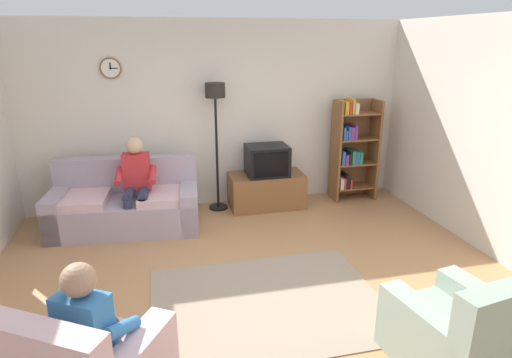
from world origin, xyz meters
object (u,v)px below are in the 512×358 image
Objects in this scene: couch at (126,206)px; floor_lamp at (216,112)px; armchair_near_bookshelf at (458,335)px; tv at (267,160)px; person_on_couch at (136,180)px; bookshelf at (351,149)px; person_in_left_armchair at (95,327)px; tv_stand at (266,190)px.

couch is 1.77m from floor_lamp.
armchair_near_bookshelf is (1.30, -3.67, -1.16)m from floor_lamp.
floor_lamp is at bearing 170.25° from tv.
person_on_couch is (0.17, -0.11, 0.39)m from couch.
floor_lamp reaches higher than bookshelf.
person_on_couch reaches higher than tv.
person_in_left_armchair is at bearing -135.38° from bookshelf.
tv is 3.85m from person_in_left_armchair.
couch is 4.17m from armchair_near_bookshelf.
floor_lamp is 1.65× the size of person_in_left_armchair.
armchair_near_bookshelf is at bearing -80.71° from tv.
person_in_left_armchair reaches higher than couch.
armchair_near_bookshelf reaches higher than tv_stand.
person_in_left_armchair is at bearing -121.70° from tv_stand.
bookshelf is at bearing 77.73° from armchair_near_bookshelf.
couch is 1.07× the size of floor_lamp.
floor_lamp is (-0.72, 0.12, 0.72)m from tv.
tv reaches higher than tv_stand.
bookshelf is 1.41× the size of person_in_left_armchair.
person_in_left_armchair is (-2.62, 0.28, 0.32)m from armchair_near_bookshelf.
armchair_near_bookshelf is at bearing -6.15° from person_in_left_armchair.
person_on_couch reaches higher than armchair_near_bookshelf.
couch is at bearing -171.86° from tv.
person_in_left_armchair reaches higher than tv.
person_in_left_armchair is (-3.41, -3.36, -0.20)m from bookshelf.
tv is (0.00, -0.02, 0.48)m from tv_stand.
floor_lamp reaches higher than armchair_near_bookshelf.
floor_lamp is 1.86× the size of armchair_near_bookshelf.
couch is at bearing -162.38° from floor_lamp.
bookshelf is 3.26m from person_on_couch.
tv is 0.48× the size of person_on_couch.
armchair_near_bookshelf is at bearing -51.50° from couch.
armchair_near_bookshelf is (2.60, -3.26, -0.02)m from couch.
tv is at bearing 99.29° from armchair_near_bookshelf.
person_in_left_armchair reaches higher than tv_stand.
person_in_left_armchair is (-0.19, -2.87, -0.09)m from person_on_couch.
tv is 0.60× the size of armchair_near_bookshelf.
tv_stand is at bearing 58.30° from person_in_left_armchair.
floor_lamp is at bearing 24.85° from person_on_couch.
bookshelf is at bearing 6.42° from couch.
bookshelf reaches higher than couch.
floor_lamp reaches higher than person_in_left_armchair.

